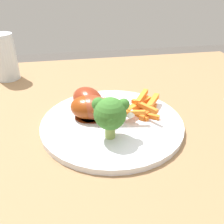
{
  "coord_description": "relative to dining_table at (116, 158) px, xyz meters",
  "views": [
    {
      "loc": [
        0.09,
        0.43,
        1.0
      ],
      "look_at": [
        0.01,
        0.01,
        0.75
      ],
      "focal_mm": 38.7,
      "sensor_mm": 36.0,
      "label": 1
    }
  ],
  "objects": [
    {
      "name": "water_glass",
      "position": [
        0.27,
        -0.29,
        0.17
      ],
      "size": [
        0.07,
        0.07,
        0.13
      ],
      "primitive_type": "cylinder",
      "color": "silver",
      "rests_on": "dining_table"
    },
    {
      "name": "chicken_drumstick_extra",
      "position": [
        0.05,
        -0.04,
        0.14
      ],
      "size": [
        0.09,
        0.13,
        0.05
      ],
      "color": "#5B1A0D",
      "rests_on": "dinner_plate"
    },
    {
      "name": "carrot_fries_pile",
      "position": [
        -0.05,
        -0.0,
        0.13
      ],
      "size": [
        0.16,
        0.1,
        0.04
      ],
      "color": "orange",
      "rests_on": "dinner_plate"
    },
    {
      "name": "broccoli_floret_front",
      "position": [
        0.03,
        0.07,
        0.16
      ],
      "size": [
        0.06,
        0.06,
        0.08
      ],
      "color": "#90A852",
      "rests_on": "dinner_plate"
    },
    {
      "name": "chicken_drumstick_near",
      "position": [
        0.05,
        -0.01,
        0.14
      ],
      "size": [
        0.13,
        0.09,
        0.05
      ],
      "color": "#5E2011",
      "rests_on": "dinner_plate"
    },
    {
      "name": "dinner_plate",
      "position": [
        0.01,
        0.01,
        0.11
      ],
      "size": [
        0.29,
        0.29,
        0.01
      ],
      "primitive_type": "cylinder",
      "color": "silver",
      "rests_on": "dining_table"
    },
    {
      "name": "chicken_drumstick_far",
      "position": [
        0.06,
        -0.01,
        0.14
      ],
      "size": [
        0.13,
        0.08,
        0.05
      ],
      "color": "#5E2009",
      "rests_on": "dinner_plate"
    },
    {
      "name": "dining_table",
      "position": [
        0.0,
        0.0,
        0.0
      ],
      "size": [
        1.03,
        0.88,
        0.72
      ],
      "color": "#8E6B47",
      "rests_on": "ground_plane"
    }
  ]
}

